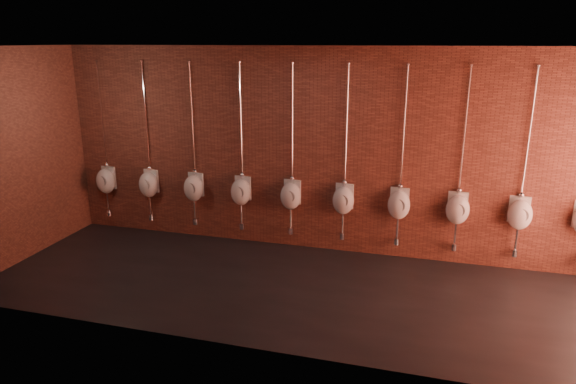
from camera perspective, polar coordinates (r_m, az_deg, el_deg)
name	(u,v)px	position (r m, az deg, el deg)	size (l,w,h in m)	color
ground	(291,288)	(7.18, 0.31, -10.63)	(8.50, 8.50, 0.00)	black
room_shell	(291,144)	(6.51, 0.34, 5.34)	(8.54, 3.04, 3.22)	black
urinal_0	(106,180)	(9.60, -19.57, 1.27)	(0.38, 0.35, 2.71)	white
urinal_1	(149,183)	(9.14, -15.21, 0.93)	(0.38, 0.35, 2.71)	white
urinal_2	(194,187)	(8.75, -10.43, 0.55)	(0.38, 0.35, 2.71)	white
urinal_3	(241,191)	(8.42, -5.24, 0.13)	(0.38, 0.35, 2.71)	white
urinal_4	(291,195)	(8.17, 0.32, -0.32)	(0.38, 0.35, 2.71)	white
urinal_5	(343,199)	(8.00, 6.18, -0.79)	(0.38, 0.35, 2.71)	white
urinal_6	(399,204)	(7.92, 12.22, -1.26)	(0.38, 0.35, 2.71)	white
urinal_7	(458,208)	(7.92, 18.33, -1.73)	(0.38, 0.35, 2.71)	white
urinal_8	(520,213)	(8.02, 24.36, -2.17)	(0.38, 0.35, 2.71)	white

